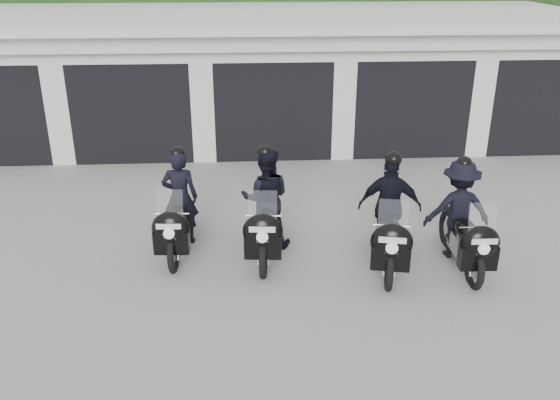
{
  "coord_description": "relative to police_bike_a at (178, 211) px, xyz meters",
  "views": [
    {
      "loc": [
        -0.65,
        -7.27,
        4.38
      ],
      "look_at": [
        -0.16,
        0.63,
        1.05
      ],
      "focal_mm": 38.0,
      "sensor_mm": 36.0,
      "label": 1
    }
  ],
  "objects": [
    {
      "name": "ground",
      "position": [
        1.71,
        -1.22,
        -0.66
      ],
      "size": [
        80.0,
        80.0,
        0.0
      ],
      "primitive_type": "plane",
      "color": "gray",
      "rests_on": "ground"
    },
    {
      "name": "garage_block",
      "position": [
        1.71,
        6.84,
        0.76
      ],
      "size": [
        16.4,
        6.8,
        2.96
      ],
      "color": "silver",
      "rests_on": "ground"
    },
    {
      "name": "background_vegetation",
      "position": [
        2.08,
        11.7,
        2.11
      ],
      "size": [
        20.0,
        3.9,
        5.8
      ],
      "color": "#153413",
      "rests_on": "ground"
    },
    {
      "name": "police_bike_a",
      "position": [
        0.0,
        0.0,
        0.0
      ],
      "size": [
        0.63,
        1.92,
        1.67
      ],
      "rotation": [
        0.0,
        0.0,
        -0.05
      ],
      "color": "black",
      "rests_on": "ground"
    },
    {
      "name": "police_bike_b",
      "position": [
        1.35,
        -0.11,
        0.07
      ],
      "size": [
        0.83,
        2.0,
        1.74
      ],
      "rotation": [
        0.0,
        0.0,
        -0.08
      ],
      "color": "black",
      "rests_on": "ground"
    },
    {
      "name": "police_bike_c",
      "position": [
        3.19,
        -0.56,
        0.08
      ],
      "size": [
        1.04,
        1.98,
        1.75
      ],
      "rotation": [
        0.0,
        0.0,
        -0.2
      ],
      "color": "black",
      "rests_on": "ground"
    },
    {
      "name": "police_bike_d",
      "position": [
        4.26,
        -0.62,
        0.05
      ],
      "size": [
        1.01,
        1.92,
        1.67
      ],
      "rotation": [
        0.0,
        0.0,
        -0.02
      ],
      "color": "black",
      "rests_on": "ground"
    }
  ]
}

